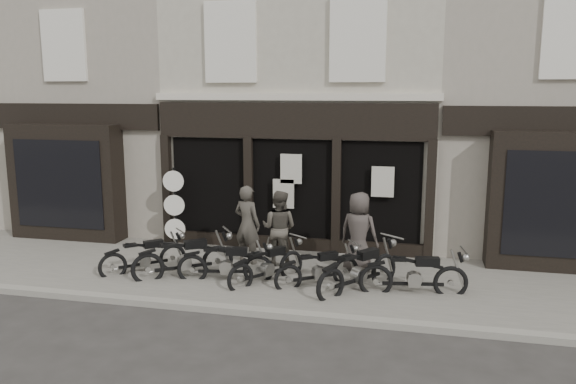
% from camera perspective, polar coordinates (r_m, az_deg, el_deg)
% --- Properties ---
extents(ground_plane, '(90.00, 90.00, 0.00)m').
position_cam_1_polar(ground_plane, '(12.10, -2.63, -10.06)').
color(ground_plane, '#2D2B28').
rests_on(ground_plane, ground).
extents(pavement, '(30.00, 4.20, 0.12)m').
position_cam_1_polar(pavement, '(12.90, -1.55, -8.46)').
color(pavement, '#67635A').
rests_on(pavement, ground_plane).
extents(kerb, '(30.00, 0.25, 0.13)m').
position_cam_1_polar(kerb, '(10.96, -4.42, -11.94)').
color(kerb, gray).
rests_on(kerb, ground_plane).
extents(central_building, '(7.30, 6.22, 8.34)m').
position_cam_1_polar(central_building, '(17.15, 2.65, 9.86)').
color(central_building, '#B4AE9A').
rests_on(central_building, ground).
extents(neighbour_left, '(5.60, 6.73, 8.34)m').
position_cam_1_polar(neighbour_left, '(19.27, -16.56, 9.37)').
color(neighbour_left, gray).
rests_on(neighbour_left, ground).
extents(neighbour_right, '(5.60, 6.73, 8.34)m').
position_cam_1_polar(neighbour_right, '(17.14, 24.27, 8.84)').
color(neighbour_right, gray).
rests_on(neighbour_right, ground).
extents(motorcycle_0, '(1.64, 1.55, 0.97)m').
position_cam_1_polar(motorcycle_0, '(13.38, -14.37, -6.63)').
color(motorcycle_0, black).
rests_on(motorcycle_0, ground).
extents(motorcycle_1, '(2.00, 1.56, 1.10)m').
position_cam_1_polar(motorcycle_1, '(12.83, -10.44, -6.97)').
color(motorcycle_1, black).
rests_on(motorcycle_1, ground).
extents(motorcycle_2, '(2.11, 0.73, 1.02)m').
position_cam_1_polar(motorcycle_2, '(12.46, -6.28, -7.54)').
color(motorcycle_2, black).
rests_on(motorcycle_2, ground).
extents(motorcycle_3, '(1.43, 1.78, 0.99)m').
position_cam_1_polar(motorcycle_3, '(12.31, -2.09, -7.76)').
color(motorcycle_3, black).
rests_on(motorcycle_3, ground).
extents(motorcycle_4, '(1.73, 1.35, 0.95)m').
position_cam_1_polar(motorcycle_4, '(12.13, 3.13, -8.11)').
color(motorcycle_4, black).
rests_on(motorcycle_4, ground).
extents(motorcycle_5, '(1.65, 1.97, 1.11)m').
position_cam_1_polar(motorcycle_5, '(11.88, 7.25, -8.26)').
color(motorcycle_5, black).
rests_on(motorcycle_5, ground).
extents(motorcycle_6, '(2.21, 0.67, 1.06)m').
position_cam_1_polar(motorcycle_6, '(11.86, 12.74, -8.57)').
color(motorcycle_6, black).
rests_on(motorcycle_6, ground).
extents(man_left, '(0.79, 0.64, 1.88)m').
position_cam_1_polar(man_left, '(13.41, -4.16, -3.30)').
color(man_left, '#403B34').
rests_on(man_left, pavement).
extents(man_centre, '(0.95, 0.79, 1.79)m').
position_cam_1_polar(man_centre, '(13.21, -0.92, -3.69)').
color(man_centre, '#49433B').
rests_on(man_centre, pavement).
extents(man_right, '(1.03, 0.82, 1.84)m').
position_cam_1_polar(man_right, '(12.86, 7.21, -4.05)').
color(man_right, '#403936').
rests_on(man_right, pavement).
extents(advert_sign_post, '(0.54, 0.35, 2.24)m').
position_cam_1_polar(advert_sign_post, '(14.91, -11.42, -1.97)').
color(advert_sign_post, black).
rests_on(advert_sign_post, ground).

